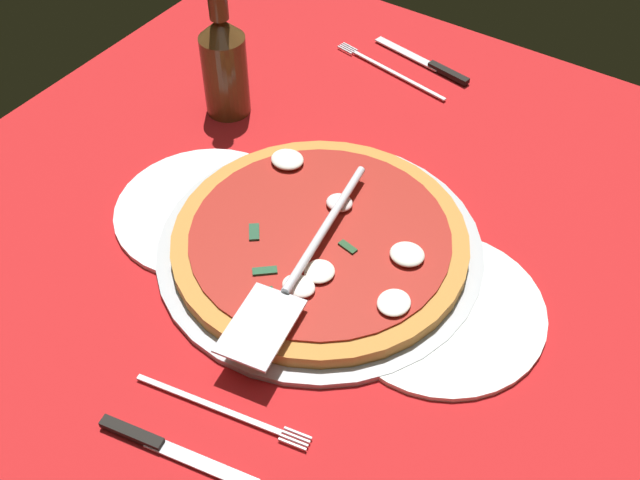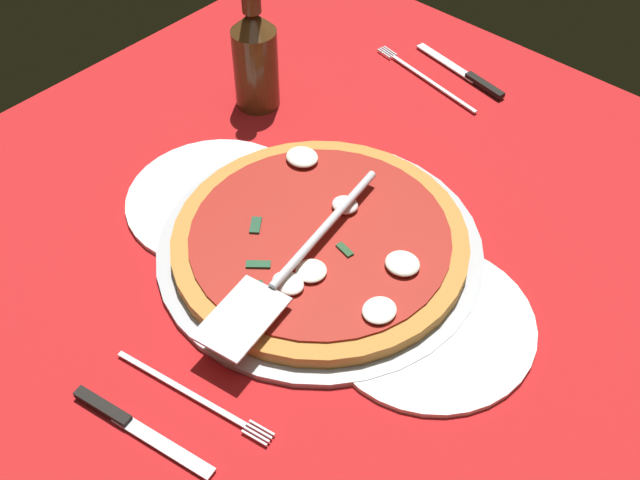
# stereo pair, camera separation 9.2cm
# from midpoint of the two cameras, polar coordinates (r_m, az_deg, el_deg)

# --- Properties ---
(ground_plane) EXTENTS (1.06, 1.06, 0.01)m
(ground_plane) POSITION_cam_midpoint_polar(r_m,az_deg,el_deg) (0.94, -1.90, -0.87)
(ground_plane) COLOR red
(checker_pattern) EXTENTS (1.06, 1.06, 0.00)m
(checker_pattern) POSITION_cam_midpoint_polar(r_m,az_deg,el_deg) (0.94, -1.91, -0.68)
(checker_pattern) COLOR white
(checker_pattern) RESTS_ON ground_plane
(pizza_pan) EXTENTS (0.39, 0.39, 0.01)m
(pizza_pan) POSITION_cam_midpoint_polar(r_m,az_deg,el_deg) (0.93, -2.82, -0.81)
(pizza_pan) COLOR #AEB3B8
(pizza_pan) RESTS_ON ground_plane
(dinner_plate_left) EXTENTS (0.23, 0.23, 0.01)m
(dinner_plate_left) POSITION_cam_midpoint_polar(r_m,az_deg,el_deg) (0.99, -10.98, 2.00)
(dinner_plate_left) COLOR white
(dinner_plate_left) RESTS_ON ground_plane
(dinner_plate_right) EXTENTS (0.24, 0.24, 0.01)m
(dinner_plate_right) POSITION_cam_midpoint_polar(r_m,az_deg,el_deg) (0.88, 5.86, -5.32)
(dinner_plate_right) COLOR white
(dinner_plate_right) RESTS_ON ground_plane
(pizza) EXTENTS (0.35, 0.35, 0.03)m
(pizza) POSITION_cam_midpoint_polar(r_m,az_deg,el_deg) (0.92, -2.82, -0.16)
(pizza) COLOR #BD7E35
(pizza) RESTS_ON pizza_pan
(pizza_server) EXTENTS (0.09, 0.32, 0.01)m
(pizza_server) POSITION_cam_midpoint_polar(r_m,az_deg,el_deg) (0.86, -4.83, -2.23)
(pizza_server) COLOR silver
(pizza_server) RESTS_ON pizza
(place_setting_near) EXTENTS (0.21, 0.16, 0.01)m
(place_setting_near) POSITION_cam_midpoint_polar(r_m,az_deg,el_deg) (0.81, -12.75, -13.73)
(place_setting_near) COLOR white
(place_setting_near) RESTS_ON ground_plane
(place_setting_far) EXTENTS (0.22, 0.15, 0.01)m
(place_setting_far) POSITION_cam_midpoint_polar(r_m,az_deg,el_deg) (1.22, 4.52, 12.29)
(place_setting_far) COLOR silver
(place_setting_far) RESTS_ON ground_plane
(beer_bottle) EXTENTS (0.06, 0.06, 0.23)m
(beer_bottle) POSITION_cam_midpoint_polar(r_m,az_deg,el_deg) (1.11, -9.51, 12.78)
(beer_bottle) COLOR #503317
(beer_bottle) RESTS_ON ground_plane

